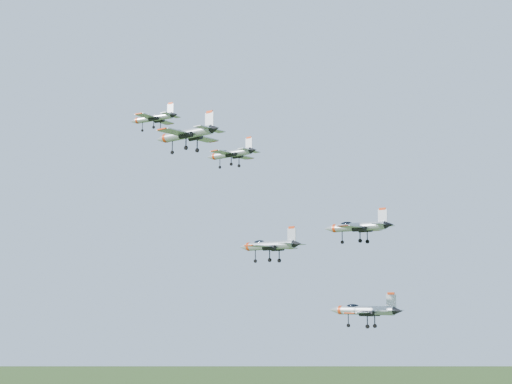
% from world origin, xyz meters
% --- Properties ---
extents(jet_lead, '(12.59, 10.39, 3.37)m').
position_xyz_m(jet_lead, '(-25.55, 8.38, 139.23)').
color(jet_lead, '#A3A9AF').
extents(jet_left_high, '(12.26, 10.31, 3.29)m').
position_xyz_m(jet_left_high, '(-4.54, 4.35, 129.06)').
color(jet_left_high, '#A3A9AF').
extents(jet_right_high, '(13.95, 11.73, 3.75)m').
position_xyz_m(jet_right_high, '(-0.69, -16.57, 128.26)').
color(jet_right_high, '#A3A9AF').
extents(jet_left_low, '(13.66, 11.46, 3.66)m').
position_xyz_m(jet_left_low, '(19.30, 6.49, 114.51)').
color(jet_left_low, '#A3A9AF').
extents(jet_right_low, '(11.78, 9.96, 3.18)m').
position_xyz_m(jet_right_low, '(14.00, -16.58, 110.14)').
color(jet_right_low, '#A3A9AF').
extents(jet_trail, '(12.80, 10.73, 3.43)m').
position_xyz_m(jet_trail, '(23.90, -3.91, 100.65)').
color(jet_trail, '#A3A9AF').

